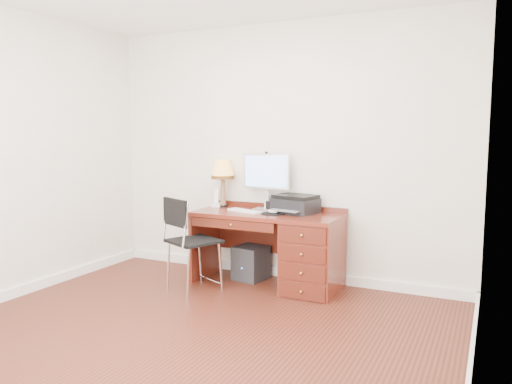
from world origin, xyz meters
The scene contains 12 objects.
ground centered at (0.00, 0.00, 0.00)m, with size 4.00×4.00×0.00m, color #3B160D.
room_shell centered at (0.00, 0.63, 0.05)m, with size 4.00×4.00×4.00m.
desk centered at (0.32, 1.40, 0.41)m, with size 1.50×0.67×0.75m.
monitor centered at (-0.10, 1.60, 1.12)m, with size 0.51×0.16×0.59m.
keyboard centered at (-0.24, 1.37, 0.76)m, with size 0.41×0.12×0.02m, color white.
mouse_pad centered at (0.09, 1.35, 0.76)m, with size 0.24×0.24×0.05m.
printer centered at (0.27, 1.52, 0.84)m, with size 0.47×0.40×0.18m.
leg_lamp centered at (-0.61, 1.58, 1.13)m, with size 0.25×0.25×0.52m.
phone centered at (-0.67, 1.54, 0.81)m, with size 0.11×0.11×0.20m.
pen_cup centered at (-0.04, 1.56, 0.80)m, with size 0.08×0.08×0.10m, color black.
chair centered at (-0.59, 0.87, 0.56)m, with size 0.58×0.59×0.93m.
equipment_box centered at (-0.23, 1.50, 0.18)m, with size 0.31×0.31×0.36m, color black.
Camera 1 is at (2.06, -3.15, 1.55)m, focal length 35.00 mm.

